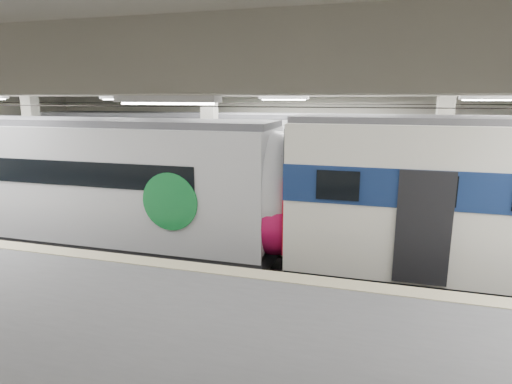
% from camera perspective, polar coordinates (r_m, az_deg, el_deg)
% --- Properties ---
extents(station_hall, '(36.00, 24.00, 5.75)m').
position_cam_1_polar(station_hall, '(10.67, -0.69, 3.23)').
color(station_hall, black).
rests_on(station_hall, ground).
extents(modern_emu, '(13.22, 2.73, 4.29)m').
position_cam_1_polar(modern_emu, '(14.39, -16.69, 0.56)').
color(modern_emu, silver).
rests_on(modern_emu, ground).
extents(far_train, '(13.37, 2.77, 4.29)m').
position_cam_1_polar(far_train, '(19.47, -9.91, 4.25)').
color(far_train, silver).
rests_on(far_train, ground).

